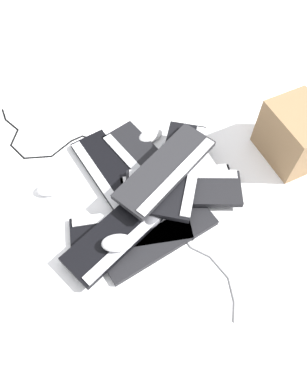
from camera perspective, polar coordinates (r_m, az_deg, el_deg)
The scene contains 17 objects.
ground_plane at distance 1.44m, azimuth -3.08°, elevation -2.33°, with size 3.20×3.20×0.00m, color white.
keyboard_0 at distance 1.53m, azimuth -1.03°, elevation 4.37°, with size 0.41×0.42×0.03m.
keyboard_1 at distance 1.51m, azimuth -6.45°, elevation 2.64°, with size 0.43×0.40×0.03m.
keyboard_2 at distance 1.38m, azimuth -3.50°, elevation -5.60°, with size 0.27×0.46×0.03m.
keyboard_3 at distance 1.37m, azimuth 0.61°, elevation -6.70°, with size 0.40×0.43×0.03m.
keyboard_4 at distance 1.47m, azimuth 3.76°, elevation 0.68°, with size 0.27×0.46×0.03m.
keyboard_5 at distance 1.35m, azimuth -5.01°, elevation -6.02°, with size 0.44×0.38×0.03m.
keyboard_6 at distance 1.43m, azimuth 4.57°, elevation 0.66°, with size 0.21×0.46×0.03m.
keyboard_7 at distance 1.45m, azimuth 4.04°, elevation 3.58°, with size 0.45×0.18×0.03m.
keyboard_8 at distance 1.40m, azimuth 1.93°, elevation 3.47°, with size 0.45×0.36×0.03m.
mouse_0 at distance 1.29m, azimuth -5.52°, elevation -7.73°, with size 0.11×0.07×0.04m, color silver.
mouse_1 at distance 1.51m, azimuth -15.40°, elevation 0.56°, with size 0.11×0.07×0.04m, color silver.
mouse_2 at distance 1.61m, azimuth -0.45°, elevation 8.59°, with size 0.11×0.07×0.04m, color silver.
mouse_3 at distance 1.36m, azimuth -0.08°, elevation -3.67°, with size 0.11×0.07×0.04m, color #4C4C51.
cable_0 at distance 1.40m, azimuth 7.45°, elevation -5.34°, with size 0.53×0.30×0.01m.
cable_1 at distance 1.68m, azimuth -16.24°, elevation 7.61°, with size 0.26×0.55×0.01m.
cardboard_box at distance 1.59m, azimuth 20.72°, elevation 8.09°, with size 0.25×0.19×0.23m, color olive.
Camera 1 is at (-0.67, -0.17, 1.26)m, focal length 35.00 mm.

